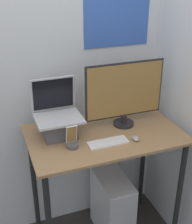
# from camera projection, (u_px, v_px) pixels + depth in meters

# --- Properties ---
(wall_back) EXTENTS (6.00, 0.06, 2.60)m
(wall_back) POSITION_uv_depth(u_px,v_px,m) (85.00, 82.00, 2.49)
(wall_back) COLOR silver
(wall_back) RESTS_ON ground_plane
(desk) EXTENTS (1.11, 0.67, 1.06)m
(desk) POSITION_uv_depth(u_px,v_px,m) (104.00, 154.00, 2.32)
(desk) COLOR #936D47
(desk) RESTS_ON ground_plane
(laptop) EXTENTS (0.32, 0.28, 0.40)m
(laptop) POSITION_uv_depth(u_px,v_px,m) (58.00, 122.00, 2.17)
(laptop) COLOR #4C4C51
(laptop) RESTS_ON desk
(monitor) EXTENTS (0.60, 0.16, 0.49)m
(monitor) POSITION_uv_depth(u_px,v_px,m) (125.00, 94.00, 2.25)
(monitor) COLOR black
(monitor) RESTS_ON desk
(keyboard) EXTENTS (0.28, 0.10, 0.02)m
(keyboard) POSITION_uv_depth(u_px,v_px,m) (108.00, 142.00, 2.11)
(keyboard) COLOR white
(keyboard) RESTS_ON desk
(mouse) EXTENTS (0.04, 0.07, 0.03)m
(mouse) POSITION_uv_depth(u_px,v_px,m) (136.00, 138.00, 2.15)
(mouse) COLOR #99999E
(mouse) RESTS_ON desk
(cell_phone) EXTENTS (0.09, 0.09, 0.16)m
(cell_phone) POSITION_uv_depth(u_px,v_px,m) (72.00, 142.00, 2.06)
(cell_phone) COLOR #4C4C51
(cell_phone) RESTS_ON desk
(computer_tower) EXTENTS (0.24, 0.45, 0.59)m
(computer_tower) POSITION_uv_depth(u_px,v_px,m) (112.00, 206.00, 2.65)
(computer_tower) COLOR silver
(computer_tower) RESTS_ON ground_plane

